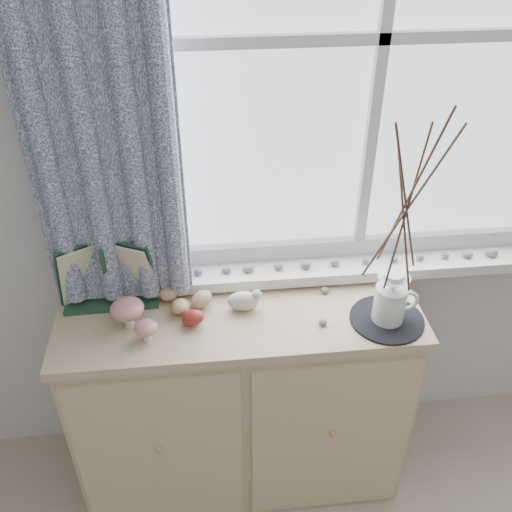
{
  "coord_description": "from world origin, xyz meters",
  "views": [
    {
      "loc": [
        -0.25,
        0.32,
        2.08
      ],
      "look_at": [
        -0.1,
        1.7,
        1.1
      ],
      "focal_mm": 40.0,
      "sensor_mm": 36.0,
      "label": 1
    }
  ],
  "objects_px": {
    "botanical_book": "(106,279)",
    "toadstool_cluster": "(132,314)",
    "twig_pitcher": "(408,201)",
    "sideboard": "(241,397)"
  },
  "relations": [
    {
      "from": "botanical_book",
      "to": "twig_pitcher",
      "type": "xyz_separation_m",
      "value": [
        0.89,
        -0.15,
        0.32
      ]
    },
    {
      "from": "botanical_book",
      "to": "twig_pitcher",
      "type": "bearing_deg",
      "value": -11.33
    },
    {
      "from": "botanical_book",
      "to": "toadstool_cluster",
      "type": "distance_m",
      "value": 0.15
    },
    {
      "from": "botanical_book",
      "to": "toadstool_cluster",
      "type": "height_order",
      "value": "botanical_book"
    },
    {
      "from": "toadstool_cluster",
      "to": "twig_pitcher",
      "type": "bearing_deg",
      "value": -3.29
    },
    {
      "from": "sideboard",
      "to": "botanical_book",
      "type": "distance_m",
      "value": 0.69
    },
    {
      "from": "twig_pitcher",
      "to": "toadstool_cluster",
      "type": "bearing_deg",
      "value": 178.72
    },
    {
      "from": "sideboard",
      "to": "twig_pitcher",
      "type": "distance_m",
      "value": 0.99
    },
    {
      "from": "sideboard",
      "to": "botanical_book",
      "type": "bearing_deg",
      "value": 172.28
    },
    {
      "from": "botanical_book",
      "to": "toadstool_cluster",
      "type": "relative_size",
      "value": 2.24
    }
  ]
}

